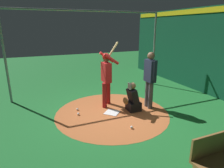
% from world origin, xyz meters
% --- Properties ---
extents(ground_plane, '(27.21, 27.21, 0.00)m').
position_xyz_m(ground_plane, '(0.00, 0.00, 0.00)').
color(ground_plane, '#1E6B2D').
extents(dirt_circle, '(3.52, 3.52, 0.01)m').
position_xyz_m(dirt_circle, '(0.00, 0.00, 0.00)').
color(dirt_circle, '#B76033').
rests_on(dirt_circle, ground).
extents(home_plate, '(0.59, 0.59, 0.01)m').
position_xyz_m(home_plate, '(0.00, 0.00, 0.01)').
color(home_plate, white).
rests_on(home_plate, dirt_circle).
extents(batter, '(0.68, 0.49, 2.14)m').
position_xyz_m(batter, '(-0.07, -0.64, 1.10)').
color(batter, maroon).
rests_on(batter, ground).
extents(catcher, '(0.58, 0.40, 0.94)m').
position_xyz_m(catcher, '(-0.68, 0.08, 0.37)').
color(catcher, black).
rests_on(catcher, ground).
extents(umpire, '(0.23, 0.49, 1.85)m').
position_xyz_m(umpire, '(-1.30, 0.06, 1.05)').
color(umpire, '#4C4C51').
rests_on(umpire, ground).
extents(back_wall, '(0.22, 11.21, 3.35)m').
position_xyz_m(back_wall, '(-4.28, 0.00, 1.69)').
color(back_wall, '#0F472D').
rests_on(back_wall, ground).
extents(cage_frame, '(6.05, 4.54, 3.21)m').
position_xyz_m(cage_frame, '(0.00, 0.00, 2.25)').
color(cage_frame, gray).
rests_on(cage_frame, ground).
extents(baseball_0, '(0.07, 0.07, 0.07)m').
position_xyz_m(baseball_0, '(0.97, -0.60, 0.04)').
color(baseball_0, white).
rests_on(baseball_0, dirt_circle).
extents(baseball_1, '(0.07, 0.07, 0.07)m').
position_xyz_m(baseball_1, '(-0.10, 1.12, 0.04)').
color(baseball_1, white).
rests_on(baseball_1, dirt_circle).
extents(baseball_2, '(0.07, 0.07, 0.07)m').
position_xyz_m(baseball_2, '(1.02, -0.24, 0.04)').
color(baseball_2, white).
rests_on(baseball_2, dirt_circle).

